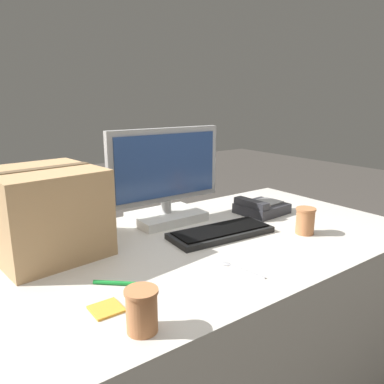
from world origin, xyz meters
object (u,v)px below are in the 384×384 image
Objects in this scene: keyboard at (221,232)px; sticky_note_pad at (106,309)px; cardboard_box at (45,212)px; pen_marker at (115,283)px; paper_cup_left at (142,310)px; paper_cup_right at (305,221)px; monitor at (166,182)px; spoon at (235,267)px; desk_phone at (261,207)px.

keyboard is 5.53× the size of sticky_note_pad.
cardboard_box is 0.38m from pen_marker.
paper_cup_left is at bearing -58.02° from pen_marker.
pen_marker is (-0.50, -0.12, -0.01)m from keyboard.
cardboard_box is (-0.58, 0.22, 0.13)m from keyboard.
cardboard_box is at bearing 145.37° from pen_marker.
pen_marker is at bearing -76.53° from cardboard_box.
cardboard_box is (-0.86, 0.40, 0.09)m from paper_cup_right.
monitor is 1.35× the size of cardboard_box.
keyboard is at bearing -42.12° from spoon.
cardboard_box is at bearing 163.84° from keyboard.
desk_phone reaches higher than sticky_note_pad.
monitor is at bearing 127.44° from paper_cup_right.
keyboard is at bearing 33.70° from paper_cup_left.
cardboard_box reaches higher than paper_cup_left.
paper_cup_right is 1.37× the size of sticky_note_pad.
spoon is 2.20× the size of sticky_note_pad.
paper_cup_right is at bearing -104.97° from desk_phone.
paper_cup_left is 1.00× the size of paper_cup_right.
monitor is 5.04× the size of paper_cup_right.
paper_cup_left is (-0.54, -0.36, 0.04)m from keyboard.
desk_phone reaches higher than pen_marker.
sticky_note_pad is at bearing -176.35° from paper_cup_right.
cardboard_box is (-0.92, 0.11, 0.12)m from desk_phone.
monitor is 0.80m from paper_cup_left.
monitor reaches higher than desk_phone.
keyboard is 4.05× the size of paper_cup_left.
paper_cup_left is at bearing -167.35° from paper_cup_right.
pen_marker is (-0.78, 0.05, -0.05)m from paper_cup_right.
desk_phone reaches higher than spoon.
monitor reaches higher than spoon.
paper_cup_right reaches higher than pen_marker.
desk_phone is at bearing 28.35° from paper_cup_left.
cardboard_box is 3.86× the size of pen_marker.
cardboard_box is 5.12× the size of sticky_note_pad.
spoon is at bearing -46.96° from cardboard_box.
paper_cup_left is at bearing -126.34° from monitor.
spoon is 0.42m from sticky_note_pad.
paper_cup_left reaches higher than spoon.
sticky_note_pad is (-0.50, -0.51, -0.17)m from monitor.
paper_cup_right is at bearing -24.98° from cardboard_box.
paper_cup_right is at bearing 37.94° from pen_marker.
keyboard is 0.64m from cardboard_box.
desk_phone is (0.34, 0.11, 0.01)m from keyboard.
paper_cup_left reaches higher than sticky_note_pad.
keyboard is 4.03× the size of paper_cup_right.
paper_cup_left is 0.41m from spoon.
pen_marker is at bearing 60.70° from spoon.
desk_phone is 0.97m from sticky_note_pad.
paper_cup_right reaches higher than desk_phone.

